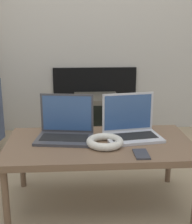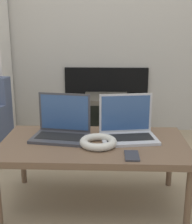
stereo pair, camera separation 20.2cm
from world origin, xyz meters
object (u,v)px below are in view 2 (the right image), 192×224
laptop_right (127,128)px  phone (132,156)px  laptop_left (62,127)px  headphones (98,142)px  tv (106,116)px

laptop_right → phone: 0.28m
laptop_left → headphones: laptop_left is taller
laptop_right → tv: laptop_right is taller
tv → headphones: bearing=-91.5°
phone → tv: bearing=95.8°
laptop_left → tv: bearing=85.6°
headphones → tv: (0.03, 1.23, -0.21)m
laptop_left → phone: bearing=-26.7°
phone → laptop_left: bearing=144.7°
laptop_left → tv: (0.25, 1.09, -0.25)m
laptop_left → laptop_right: bearing=8.5°
phone → tv: (-0.14, 1.37, -0.20)m
laptop_right → headphones: bearing=-149.6°
laptop_right → tv: (-0.13, 1.09, -0.25)m
headphones → phone: headphones is taller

